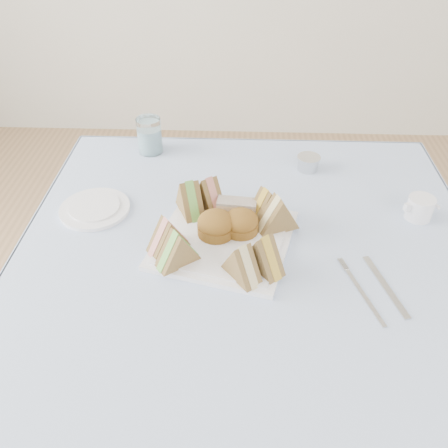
{
  "coord_description": "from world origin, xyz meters",
  "views": [
    {
      "loc": [
        -0.02,
        -0.76,
        1.43
      ],
      "look_at": [
        -0.06,
        0.04,
        0.8
      ],
      "focal_mm": 38.0,
      "sensor_mm": 36.0,
      "label": 1
    }
  ],
  "objects_px": {
    "water_glass": "(150,135)",
    "table": "(244,359)",
    "creamer_jug": "(420,208)",
    "serving_plate": "(224,240)"
  },
  "relations": [
    {
      "from": "creamer_jug",
      "to": "table",
      "type": "bearing_deg",
      "value": 179.59
    },
    {
      "from": "table",
      "to": "water_glass",
      "type": "xyz_separation_m",
      "value": [
        -0.28,
        0.43,
        0.43
      ]
    },
    {
      "from": "serving_plate",
      "to": "water_glass",
      "type": "distance_m",
      "value": 0.45
    },
    {
      "from": "table",
      "to": "water_glass",
      "type": "distance_m",
      "value": 0.67
    },
    {
      "from": "water_glass",
      "to": "table",
      "type": "bearing_deg",
      "value": -56.63
    },
    {
      "from": "water_glass",
      "to": "creamer_jug",
      "type": "height_order",
      "value": "water_glass"
    },
    {
      "from": "creamer_jug",
      "to": "water_glass",
      "type": "bearing_deg",
      "value": 137.03
    },
    {
      "from": "serving_plate",
      "to": "creamer_jug",
      "type": "bearing_deg",
      "value": 27.85
    },
    {
      "from": "table",
      "to": "serving_plate",
      "type": "distance_m",
      "value": 0.39
    },
    {
      "from": "creamer_jug",
      "to": "serving_plate",
      "type": "bearing_deg",
      "value": 173.09
    }
  ]
}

